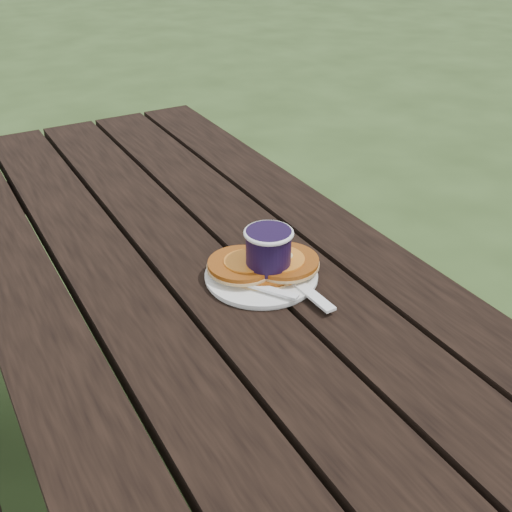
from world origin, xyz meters
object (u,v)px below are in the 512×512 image
picnic_table (208,419)px  plate (261,276)px  pancake_stack (264,265)px  coffee_cup (268,253)px

picnic_table → plate: size_ratio=9.19×
picnic_table → pancake_stack: 0.42m
picnic_table → pancake_stack: size_ratio=9.30×
pancake_stack → coffee_cup: size_ratio=1.95×
plate → coffee_cup: (0.01, -0.01, 0.05)m
plate → coffee_cup: size_ratio=1.97×
picnic_table → coffee_cup: (0.09, -0.10, 0.44)m
pancake_stack → coffee_cup: bearing=-86.0°
plate → pancake_stack: pancake_stack is taller
coffee_cup → pancake_stack: bearing=94.0°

